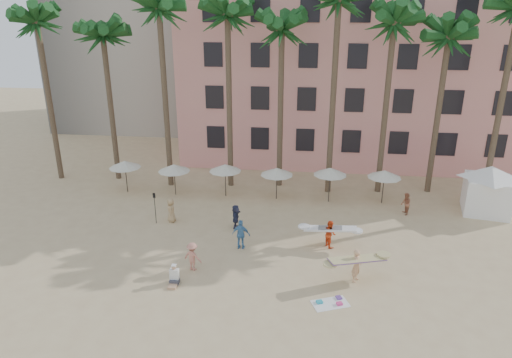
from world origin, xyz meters
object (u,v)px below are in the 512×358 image
at_px(cabana, 489,185).
at_px(carrier_yellow, 357,264).
at_px(carrier_white, 330,233).
at_px(pink_hotel, 370,73).

xyz_separation_m(cabana, carrier_yellow, (-10.01, -10.20, -1.01)).
xyz_separation_m(cabana, carrier_white, (-11.31, -6.47, -1.14)).
bearing_deg(pink_hotel, carrier_yellow, -96.71).
height_order(pink_hotel, carrier_white, pink_hotel).
bearing_deg(cabana, pink_hotel, 116.71).
xyz_separation_m(pink_hotel, carrier_yellow, (-2.87, -24.38, -6.95)).
bearing_deg(carrier_yellow, cabana, 45.55).
relative_size(pink_hotel, cabana, 6.58).
relative_size(pink_hotel, carrier_yellow, 10.84).
bearing_deg(carrier_white, pink_hotel, 78.58).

